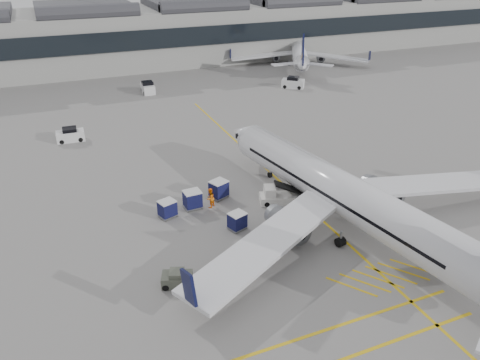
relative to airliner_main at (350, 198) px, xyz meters
name	(u,v)px	position (x,y,z in m)	size (l,w,h in m)	color
ground	(228,257)	(-11.34, 0.05, -3.02)	(220.00, 220.00, 0.00)	gray
terminal	(98,36)	(-11.34, 71.98, 3.12)	(200.00, 20.45, 12.40)	#9E9E99
apron_markings	(282,183)	(-1.34, 10.05, -3.02)	(0.25, 60.00, 0.01)	gold
airliner_main	(350,198)	(0.00, 0.00, 0.00)	(34.97, 38.49, 10.29)	silver
airliner_far	(299,52)	(27.18, 57.78, -0.55)	(26.38, 29.10, 8.43)	silver
belt_loader	(281,196)	(-3.29, 6.47, -2.39)	(5.45, 2.97, 2.16)	silver
baggage_cart_a	(237,220)	(-9.08, 3.63, -2.17)	(1.83, 1.67, 1.59)	gray
baggage_cart_b	(192,199)	(-11.62, 8.68, -2.06)	(1.78, 1.49, 1.79)	gray
baggage_cart_c	(219,189)	(-8.58, 9.66, -2.05)	(2.14, 1.98, 1.82)	gray
baggage_cart_d	(167,208)	(-14.25, 8.03, -2.14)	(1.90, 1.73, 1.65)	gray
ramp_agent_a	(220,187)	(-8.28, 10.23, -2.19)	(0.61, 0.40, 1.67)	#FF500D
ramp_agent_b	(210,198)	(-10.01, 8.19, -2.03)	(0.96, 0.75, 1.98)	orange
pushback_tug	(177,279)	(-16.11, -1.76, -2.46)	(2.57, 2.05, 1.26)	#4E5245
safety_cone_nose	(249,150)	(-1.24, 18.84, -2.76)	(0.38, 0.38, 0.53)	#F24C0A
safety_cone_engine	(356,185)	(5.30, 6.18, -2.74)	(0.40, 0.40, 0.56)	#F24C0A
service_van_left	(70,135)	(-20.89, 31.18, -2.23)	(3.50, 1.87, 1.76)	silver
service_van_mid	(148,88)	(-6.84, 49.01, -2.16)	(1.98, 3.81, 1.93)	silver
service_van_right	(293,83)	(17.43, 42.19, -2.15)	(4.17, 3.86, 1.96)	silver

